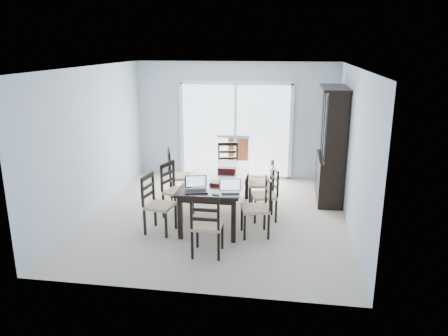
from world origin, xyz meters
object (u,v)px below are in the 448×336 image
(dining_table, at_px, (217,180))
(china_hutch, at_px, (332,146))
(hot_tub, at_px, (218,147))
(chair_right_mid, at_px, (269,188))
(cell_phone, at_px, (216,194))
(laptop_dark, at_px, (196,188))
(chair_left_far, at_px, (175,170))
(chair_end_near, at_px, (206,219))
(game_box, at_px, (227,170))
(chair_right_far, at_px, (266,177))
(laptop_silver, at_px, (230,192))
(chair_left_near, at_px, (154,197))
(chair_end_far, at_px, (228,161))
(chair_right_near, at_px, (261,200))
(chair_left_mid, at_px, (173,184))

(dining_table, xyz_separation_m, china_hutch, (2.02, 1.25, 0.40))
(hot_tub, bearing_deg, chair_right_mid, -66.40)
(china_hutch, distance_m, cell_phone, 2.92)
(dining_table, distance_m, laptop_dark, 0.90)
(chair_left_far, height_order, chair_end_near, chair_left_far)
(cell_phone, xyz_separation_m, game_box, (-0.02, 1.26, 0.03))
(chair_left_far, relative_size, chair_right_far, 1.04)
(laptop_silver, height_order, game_box, laptop_silver)
(chair_left_near, height_order, laptop_silver, chair_left_near)
(chair_left_near, bearing_deg, laptop_dark, 91.52)
(chair_end_near, distance_m, hot_tub, 4.90)
(china_hutch, xyz_separation_m, chair_end_far, (-2.06, 0.32, -0.47))
(chair_left_near, distance_m, game_box, 1.49)
(chair_end_far, bearing_deg, chair_left_far, 30.90)
(dining_table, xyz_separation_m, chair_end_far, (-0.03, 1.57, -0.08))
(chair_left_far, distance_m, chair_end_far, 1.25)
(chair_right_far, relative_size, laptop_silver, 3.06)
(chair_right_far, xyz_separation_m, cell_phone, (-0.67, -1.56, 0.16))
(china_hutch, relative_size, chair_left_far, 1.88)
(dining_table, xyz_separation_m, game_box, (0.12, 0.30, 0.12))
(chair_right_mid, distance_m, laptop_dark, 1.43)
(dining_table, relative_size, chair_end_far, 1.95)
(laptop_dark, bearing_deg, chair_right_near, -3.70)
(chair_right_near, height_order, chair_end_far, chair_end_far)
(dining_table, height_order, laptop_silver, laptop_silver)
(china_hutch, distance_m, game_box, 2.15)
(chair_left_far, xyz_separation_m, cell_phone, (1.09, -1.68, 0.14))
(laptop_silver, xyz_separation_m, hot_tub, (-0.89, 4.26, -0.32))
(cell_phone, bearing_deg, hot_tub, 104.16)
(chair_right_near, relative_size, chair_end_far, 0.98)
(chair_right_near, xyz_separation_m, chair_right_far, (-0.00, 1.25, 0.01))
(dining_table, xyz_separation_m, chair_right_mid, (0.91, 0.03, -0.11))
(dining_table, bearing_deg, chair_end_far, 91.25)
(dining_table, relative_size, chair_left_near, 1.99)
(dining_table, relative_size, chair_left_far, 1.88)
(laptop_dark, bearing_deg, chair_right_far, 40.06)
(chair_right_mid, relative_size, chair_right_far, 0.94)
(chair_right_mid, relative_size, chair_end_near, 0.96)
(dining_table, bearing_deg, laptop_silver, -69.09)
(chair_end_far, distance_m, laptop_dark, 2.45)
(chair_left_far, bearing_deg, game_box, 49.55)
(chair_left_near, height_order, chair_left_far, chair_left_far)
(china_hutch, distance_m, chair_end_near, 3.42)
(china_hutch, xyz_separation_m, chair_end_near, (-1.92, -2.79, -0.48))
(laptop_silver, bearing_deg, chair_left_near, 162.50)
(chair_left_mid, xyz_separation_m, laptop_dark, (0.60, -0.83, 0.22))
(chair_left_mid, xyz_separation_m, chair_end_near, (0.89, -1.50, 0.00))
(chair_right_far, distance_m, laptop_silver, 1.62)
(chair_left_mid, xyz_separation_m, laptop_silver, (1.15, -0.90, 0.22))
(laptop_silver, bearing_deg, game_box, 91.04)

